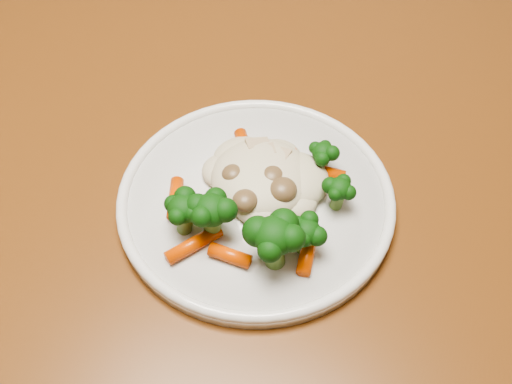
{
  "coord_description": "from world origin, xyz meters",
  "views": [
    {
      "loc": [
        0.08,
        -0.07,
        1.21
      ],
      "look_at": [
        -0.04,
        0.27,
        0.77
      ],
      "focal_mm": 45.0,
      "sensor_mm": 36.0,
      "label": 1
    }
  ],
  "objects": [
    {
      "name": "dining_table",
      "position": [
        -0.03,
        0.3,
        0.64
      ],
      "size": [
        1.18,
        0.86,
        0.75
      ],
      "rotation": [
        0.0,
        0.0,
        0.12
      ],
      "color": "brown",
      "rests_on": "ground"
    },
    {
      "name": "plate",
      "position": [
        -0.04,
        0.27,
        0.76
      ],
      "size": [
        0.24,
        0.24,
        0.01
      ],
      "primitive_type": "cylinder",
      "color": "white",
      "rests_on": "dining_table"
    },
    {
      "name": "meal",
      "position": [
        -0.03,
        0.25,
        0.78
      ],
      "size": [
        0.16,
        0.16,
        0.05
      ],
      "color": "beige",
      "rests_on": "plate"
    }
  ]
}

